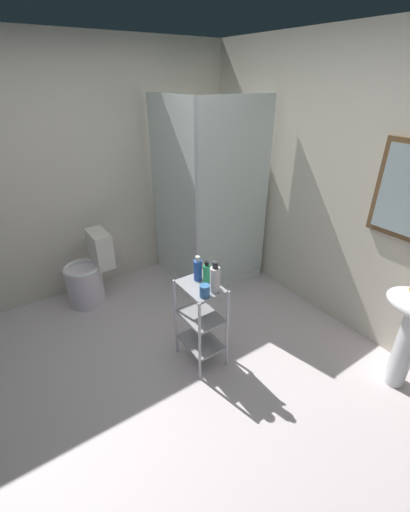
# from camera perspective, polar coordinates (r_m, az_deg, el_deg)

# --- Properties ---
(ground_plane) EXTENTS (4.20, 4.20, 0.02)m
(ground_plane) POSITION_cam_1_polar(r_m,az_deg,el_deg) (2.81, -6.49, -21.66)
(ground_plane) COLOR silver
(wall_back) EXTENTS (4.20, 0.14, 2.50)m
(wall_back) POSITION_cam_1_polar(r_m,az_deg,el_deg) (3.21, 23.02, 10.09)
(wall_back) COLOR silver
(wall_back) RESTS_ON ground_plane
(wall_left) EXTENTS (0.10, 4.20, 2.50)m
(wall_left) POSITION_cam_1_polar(r_m,az_deg,el_deg) (3.69, -21.78, 12.45)
(wall_left) COLOR silver
(wall_left) RESTS_ON ground_plane
(shower_stall) EXTENTS (0.92, 0.92, 2.00)m
(shower_stall) POSITION_cam_1_polar(r_m,az_deg,el_deg) (3.84, 0.22, 2.49)
(shower_stall) COLOR white
(shower_stall) RESTS_ON ground_plane
(toilet) EXTENTS (0.37, 0.49, 0.76)m
(toilet) POSITION_cam_1_polar(r_m,az_deg,el_deg) (3.68, -19.15, -3.07)
(toilet) COLOR white
(toilet) RESTS_ON ground_plane
(storage_cart) EXTENTS (0.38, 0.28, 0.74)m
(storage_cart) POSITION_cam_1_polar(r_m,az_deg,el_deg) (2.72, -0.72, -10.43)
(storage_cart) COLOR silver
(storage_cart) RESTS_ON ground_plane
(lotion_bottle_white) EXTENTS (0.08, 0.08, 0.25)m
(lotion_bottle_white) POSITION_cam_1_polar(r_m,az_deg,el_deg) (2.42, 1.69, -3.88)
(lotion_bottle_white) COLOR white
(lotion_bottle_white) RESTS_ON storage_cart
(body_wash_bottle_green) EXTENTS (0.06, 0.06, 0.19)m
(body_wash_bottle_green) POSITION_cam_1_polar(r_m,az_deg,el_deg) (2.51, 0.29, -3.11)
(body_wash_bottle_green) COLOR #299B5F
(body_wash_bottle_green) RESTS_ON storage_cart
(shampoo_bottle_blue) EXTENTS (0.06, 0.06, 0.20)m
(shampoo_bottle_blue) POSITION_cam_1_polar(r_m,az_deg,el_deg) (2.56, -1.23, -2.34)
(shampoo_bottle_blue) COLOR blue
(shampoo_bottle_blue) RESTS_ON storage_cart
(rinse_cup) EXTENTS (0.07, 0.07, 0.09)m
(rinse_cup) POSITION_cam_1_polar(r_m,az_deg,el_deg) (2.40, -0.06, -5.95)
(rinse_cup) COLOR #3870B2
(rinse_cup) RESTS_ON storage_cart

